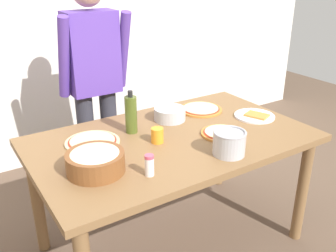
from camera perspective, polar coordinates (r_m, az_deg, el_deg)
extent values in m
plane|color=brown|center=(2.58, 0.63, -17.10)|extent=(8.00, 8.00, 0.00)
cube|color=silver|center=(3.44, -14.73, 16.35)|extent=(5.60, 0.10, 2.60)
cube|color=brown|center=(2.18, 0.71, -2.13)|extent=(1.60, 0.96, 0.04)
cylinder|color=brown|center=(2.56, 19.67, -9.20)|extent=(0.07, 0.07, 0.72)
cylinder|color=brown|center=(2.45, -19.23, -10.58)|extent=(0.07, 0.07, 0.72)
cylinder|color=brown|center=(3.03, 7.92, -2.68)|extent=(0.07, 0.07, 0.72)
cylinder|color=#2D2D38|center=(2.83, -12.02, -3.41)|extent=(0.12, 0.12, 0.85)
cylinder|color=#2D2D38|center=(2.89, -8.71, -2.57)|extent=(0.12, 0.12, 0.85)
cube|color=#56389E|center=(2.63, -11.45, 10.80)|extent=(0.34, 0.20, 0.55)
cylinder|color=#56389E|center=(2.52, -15.50, 9.87)|extent=(0.07, 0.21, 0.55)
cylinder|color=#56389E|center=(2.67, -6.79, 11.27)|extent=(0.07, 0.21, 0.55)
cylinder|color=beige|center=(2.13, -11.36, -2.43)|extent=(0.30, 0.30, 0.01)
cylinder|color=#B22D1E|center=(2.13, -11.38, -2.23)|extent=(0.27, 0.27, 0.00)
cylinder|color=beige|center=(2.13, -11.39, -2.13)|extent=(0.25, 0.25, 0.00)
cylinder|color=#C67A33|center=(2.22, 8.23, -1.14)|extent=(0.25, 0.25, 0.01)
cylinder|color=#B22D1E|center=(2.22, 8.24, -0.95)|extent=(0.22, 0.22, 0.00)
cylinder|color=beige|center=(2.21, 8.24, -0.86)|extent=(0.21, 0.21, 0.00)
cylinder|color=#C67A33|center=(2.57, 4.97, 2.51)|extent=(0.29, 0.29, 0.01)
cylinder|color=#B22D1E|center=(2.57, 4.98, 2.67)|extent=(0.25, 0.25, 0.00)
cylinder|color=beige|center=(2.56, 4.98, 2.76)|extent=(0.24, 0.24, 0.00)
cylinder|color=white|center=(2.51, 12.96, 1.50)|extent=(0.26, 0.26, 0.01)
cube|color=#CC8438|center=(2.50, 13.31, 1.61)|extent=(0.14, 0.17, 0.01)
cylinder|color=brown|center=(1.83, -10.93, -5.43)|extent=(0.28, 0.28, 0.10)
ellipsoid|color=beige|center=(1.81, -11.03, -4.32)|extent=(0.25, 0.25, 0.05)
cylinder|color=#B7B7BC|center=(2.39, 0.28, 1.84)|extent=(0.20, 0.20, 0.08)
cylinder|color=#47561E|center=(2.20, -5.62, 1.70)|extent=(0.07, 0.07, 0.22)
cylinder|color=black|center=(2.15, -5.75, 4.86)|extent=(0.03, 0.03, 0.04)
cylinder|color=#B7B7BC|center=(1.98, 9.24, -2.65)|extent=(0.17, 0.17, 0.12)
torus|color=#A5A5AD|center=(1.95, 9.36, -0.96)|extent=(0.17, 0.17, 0.01)
cylinder|color=orange|center=(2.09, -1.64, -1.42)|extent=(0.07, 0.07, 0.08)
cylinder|color=white|center=(1.77, -2.83, -6.18)|extent=(0.04, 0.04, 0.09)
cylinder|color=#D84C66|center=(1.75, -2.87, -4.67)|extent=(0.04, 0.04, 0.02)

